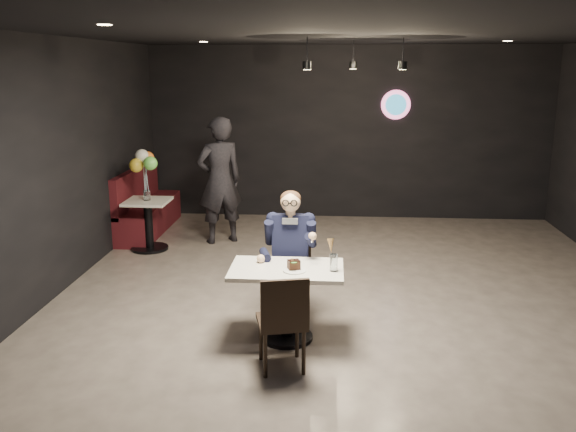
# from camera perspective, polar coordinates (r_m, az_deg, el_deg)

# --- Properties ---
(floor) EXTENTS (9.00, 9.00, 0.00)m
(floor) POSITION_cam_1_polar(r_m,az_deg,el_deg) (6.79, 6.17, -9.24)
(floor) COLOR gray
(floor) RESTS_ON ground
(wall_sign) EXTENTS (0.50, 0.06, 0.50)m
(wall_sign) POSITION_cam_1_polar(r_m,az_deg,el_deg) (10.78, 10.05, 10.22)
(wall_sign) COLOR pink
(wall_sign) RESTS_ON floor
(pendant_lights) EXTENTS (1.40, 1.20, 0.36)m
(pendant_lights) POSITION_cam_1_polar(r_m,az_deg,el_deg) (8.25, 6.28, 15.37)
(pendant_lights) COLOR black
(pendant_lights) RESTS_ON floor
(main_table) EXTENTS (1.10, 0.70, 0.75)m
(main_table) POSITION_cam_1_polar(r_m,az_deg,el_deg) (6.08, -0.13, -8.20)
(main_table) COLOR white
(main_table) RESTS_ON floor
(chair_far) EXTENTS (0.42, 0.46, 0.92)m
(chair_far) POSITION_cam_1_polar(r_m,az_deg,el_deg) (6.56, 0.24, -5.70)
(chair_far) COLOR black
(chair_far) RESTS_ON floor
(chair_near) EXTENTS (0.52, 0.54, 0.92)m
(chair_near) POSITION_cam_1_polar(r_m,az_deg,el_deg) (5.51, -0.60, -9.68)
(chair_near) COLOR black
(chair_near) RESTS_ON floor
(seated_man) EXTENTS (0.60, 0.80, 1.44)m
(seated_man) POSITION_cam_1_polar(r_m,az_deg,el_deg) (6.48, 0.25, -3.54)
(seated_man) COLOR black
(seated_man) RESTS_ON floor
(dessert_plate) EXTENTS (0.22, 0.22, 0.01)m
(dessert_plate) POSITION_cam_1_polar(r_m,az_deg,el_deg) (5.84, 0.61, -5.14)
(dessert_plate) COLOR white
(dessert_plate) RESTS_ON main_table
(cake_slice) EXTENTS (0.14, 0.12, 0.08)m
(cake_slice) POSITION_cam_1_polar(r_m,az_deg,el_deg) (5.86, 0.55, -4.60)
(cake_slice) COLOR black
(cake_slice) RESTS_ON dessert_plate
(mint_leaf) EXTENTS (0.06, 0.04, 0.01)m
(mint_leaf) POSITION_cam_1_polar(r_m,az_deg,el_deg) (5.81, 0.53, -4.36)
(mint_leaf) COLOR #388D2E
(mint_leaf) RESTS_ON cake_slice
(sundae_glass) EXTENTS (0.07, 0.07, 0.17)m
(sundae_glass) POSITION_cam_1_polar(r_m,az_deg,el_deg) (5.85, 4.30, -4.37)
(sundae_glass) COLOR silver
(sundae_glass) RESTS_ON main_table
(wafer_cone) EXTENTS (0.08, 0.08, 0.14)m
(wafer_cone) POSITION_cam_1_polar(r_m,az_deg,el_deg) (5.81, 4.03, -2.79)
(wafer_cone) COLOR tan
(wafer_cone) RESTS_ON sundae_glass
(booth_bench) EXTENTS (0.52, 2.08, 1.04)m
(booth_bench) POSITION_cam_1_polar(r_m,az_deg,el_deg) (10.18, -12.94, 1.44)
(booth_bench) COLOR #450E17
(booth_bench) RESTS_ON floor
(side_table) EXTENTS (0.62, 0.62, 0.78)m
(side_table) POSITION_cam_1_polar(r_m,az_deg,el_deg) (9.19, -12.91, -0.75)
(side_table) COLOR white
(side_table) RESTS_ON floor
(balloon_vase) EXTENTS (0.10, 0.10, 0.15)m
(balloon_vase) POSITION_cam_1_polar(r_m,az_deg,el_deg) (9.09, -13.06, 1.92)
(balloon_vase) COLOR silver
(balloon_vase) RESTS_ON side_table
(balloon_bunch) EXTENTS (0.37, 0.37, 0.60)m
(balloon_bunch) POSITION_cam_1_polar(r_m,az_deg,el_deg) (9.02, -13.19, 4.26)
(balloon_bunch) COLOR gold
(balloon_bunch) RESTS_ON balloon_vase
(passerby) EXTENTS (0.84, 0.75, 1.93)m
(passerby) POSITION_cam_1_polar(r_m,az_deg,el_deg) (9.29, -6.41, 3.32)
(passerby) COLOR black
(passerby) RESTS_ON floor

